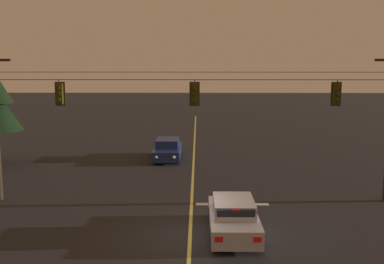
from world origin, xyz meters
TOP-DOWN VIEW (x-y plane):
  - ground_plane at (0.00, 0.00)m, footprint 180.00×180.00m
  - lane_centre_stripe at (0.00, 10.60)m, footprint 0.14×60.00m
  - stop_bar_paint at (1.90, 4.00)m, footprint 3.40×0.36m
  - signal_span_assembly at (-0.00, 4.60)m, footprint 20.35×0.32m
  - traffic_light_leftmost at (-6.17, 4.58)m, footprint 0.48×0.41m
  - traffic_light_left_inner at (0.13, 4.58)m, footprint 0.48×0.41m
  - traffic_light_centre at (6.72, 4.58)m, footprint 0.48×0.41m
  - car_waiting_near_lane at (1.65, 0.29)m, footprint 1.80×4.33m
  - car_oncoming_lead at (-1.81, 14.23)m, footprint 1.80×4.42m

SIDE VIEW (x-z plane):
  - ground_plane at x=0.00m, z-range 0.00..0.00m
  - lane_centre_stripe at x=0.00m, z-range 0.00..0.01m
  - stop_bar_paint at x=1.90m, z-range 0.00..0.01m
  - car_oncoming_lead at x=-1.81m, z-range -0.05..1.34m
  - car_waiting_near_lane at x=1.65m, z-range -0.05..1.34m
  - signal_span_assembly at x=0.00m, z-range 0.15..7.31m
  - traffic_light_leftmost at x=-6.17m, z-range 4.49..5.71m
  - traffic_light_left_inner at x=0.13m, z-range 4.49..5.71m
  - traffic_light_centre at x=6.72m, z-range 4.49..5.71m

